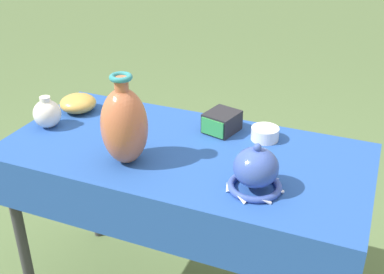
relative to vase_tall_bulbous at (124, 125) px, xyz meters
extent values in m
cylinder|color=#38383D|center=(-0.45, -0.11, -0.54)|extent=(0.04, 0.04, 0.74)
cylinder|color=#38383D|center=(-0.45, 0.41, -0.54)|extent=(0.04, 0.04, 0.74)
cylinder|color=#38383D|center=(0.75, 0.41, -0.54)|extent=(0.04, 0.04, 0.74)
cube|color=#38383D|center=(0.15, 0.15, -0.16)|extent=(1.31, 0.62, 0.03)
cube|color=#234C9E|center=(0.15, 0.15, -0.14)|extent=(1.33, 0.64, 0.01)
cube|color=#234C9E|center=(0.15, -0.17, -0.24)|extent=(1.33, 0.01, 0.20)
ellipsoid|color=#BC6642|center=(0.00, 0.00, 0.00)|extent=(0.16, 0.16, 0.27)
cylinder|color=#BC6642|center=(0.00, 0.00, 0.15)|extent=(0.05, 0.05, 0.05)
torus|color=teal|center=(0.00, 0.00, 0.17)|extent=(0.08, 0.08, 0.02)
torus|color=#3851A8|center=(0.46, 0.00, -0.13)|extent=(0.17, 0.17, 0.02)
ellipsoid|color=#3851A8|center=(0.46, 0.00, -0.06)|extent=(0.14, 0.14, 0.12)
sphere|color=#3851A8|center=(0.46, 0.00, 0.01)|extent=(0.03, 0.03, 0.03)
cone|color=white|center=(0.54, 0.00, -0.13)|extent=(0.01, 0.04, 0.03)
cone|color=white|center=(0.51, 0.07, -0.13)|extent=(0.04, 0.03, 0.03)
cone|color=white|center=(0.44, 0.09, -0.13)|extent=(0.04, 0.02, 0.03)
cone|color=white|center=(0.38, 0.04, -0.13)|extent=(0.03, 0.04, 0.03)
cone|color=white|center=(0.38, -0.03, -0.13)|extent=(0.03, 0.04, 0.03)
cone|color=white|center=(0.44, -0.08, -0.13)|extent=(0.04, 0.02, 0.03)
cone|color=white|center=(0.51, -0.06, -0.13)|extent=(0.04, 0.03, 0.03)
cube|color=#232328|center=(0.23, 0.34, -0.10)|extent=(0.14, 0.15, 0.08)
cube|color=green|center=(0.21, 0.28, -0.10)|extent=(0.10, 0.03, 0.06)
ellipsoid|color=#A8CCB7|center=(-0.21, 0.34, -0.11)|extent=(0.11, 0.11, 0.07)
ellipsoid|color=white|center=(-0.42, 0.12, -0.08)|extent=(0.11, 0.11, 0.11)
cylinder|color=white|center=(-0.42, 0.12, -0.02)|extent=(0.04, 0.04, 0.02)
cylinder|color=white|center=(0.40, 0.34, -0.12)|extent=(0.10, 0.10, 0.05)
ellipsoid|color=gold|center=(-0.39, 0.29, -0.10)|extent=(0.15, 0.15, 0.07)
camera|label=1|loc=(0.76, -1.24, 0.72)|focal=45.00mm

